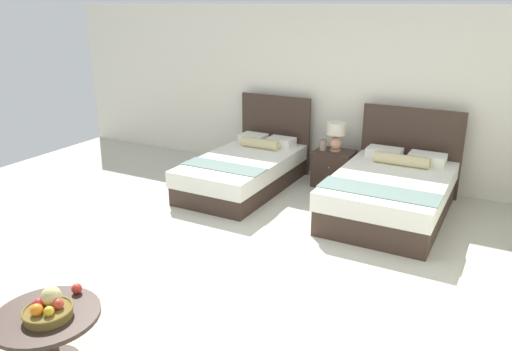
# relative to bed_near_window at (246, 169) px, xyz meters

# --- Properties ---
(ground_plane) EXTENTS (10.38, 10.01, 0.02)m
(ground_plane) POSITION_rel_bed_near_window_xyz_m (1.08, -2.00, -0.30)
(ground_plane) COLOR #BBB8A5
(wall_back) EXTENTS (10.38, 0.12, 2.61)m
(wall_back) POSITION_rel_bed_near_window_xyz_m (1.08, 1.20, 1.02)
(wall_back) COLOR silver
(wall_back) RESTS_ON ground
(bed_near_window) EXTENTS (1.20, 2.18, 1.23)m
(bed_near_window) POSITION_rel_bed_near_window_xyz_m (0.00, 0.00, 0.00)
(bed_near_window) COLOR #382820
(bed_near_window) RESTS_ON ground
(bed_near_corner) EXTENTS (1.41, 2.10, 1.25)m
(bed_near_corner) POSITION_rel_bed_near_window_xyz_m (2.17, -0.01, 0.03)
(bed_near_corner) COLOR #382820
(bed_near_corner) RESTS_ON ground
(nightstand) EXTENTS (0.58, 0.46, 0.54)m
(nightstand) POSITION_rel_bed_near_window_xyz_m (1.14, 0.68, -0.01)
(nightstand) COLOR #382820
(nightstand) RESTS_ON ground
(table_lamp) EXTENTS (0.28, 0.28, 0.43)m
(table_lamp) POSITION_rel_bed_near_window_xyz_m (1.14, 0.70, 0.52)
(table_lamp) COLOR tan
(table_lamp) RESTS_ON nightstand
(vase) EXTENTS (0.10, 0.10, 0.16)m
(vase) POSITION_rel_bed_near_window_xyz_m (0.97, 0.64, 0.34)
(vase) COLOR gray
(vase) RESTS_ON nightstand
(coffee_table) EXTENTS (0.78, 0.78, 0.45)m
(coffee_table) POSITION_rel_bed_near_window_xyz_m (0.59, -4.10, 0.06)
(coffee_table) COLOR #382820
(coffee_table) RESTS_ON ground
(fruit_bowl) EXTENTS (0.36, 0.36, 0.20)m
(fruit_bowl) POSITION_rel_bed_near_window_xyz_m (0.63, -4.10, 0.23)
(fruit_bowl) COLOR brown
(fruit_bowl) RESTS_ON coffee_table
(loose_apple) EXTENTS (0.08, 0.08, 0.08)m
(loose_apple) POSITION_rel_bed_near_window_xyz_m (0.58, -3.78, 0.20)
(loose_apple) COLOR red
(loose_apple) RESTS_ON coffee_table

